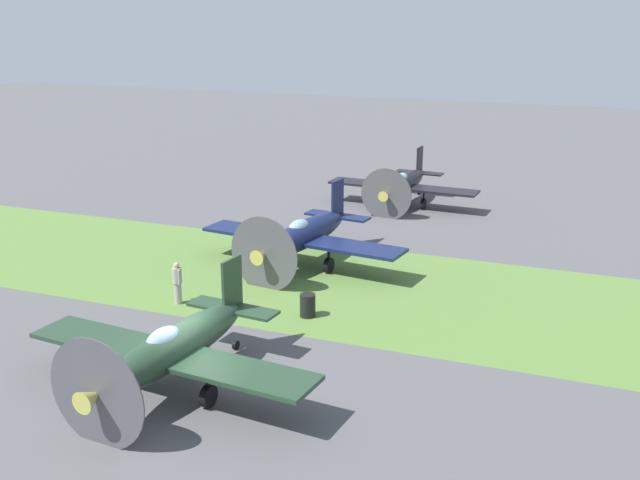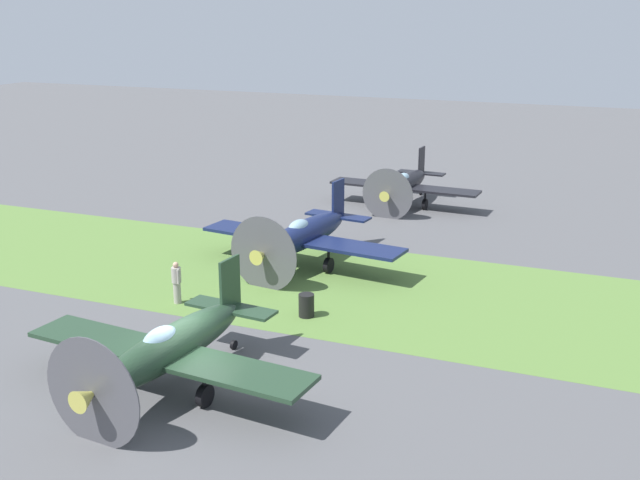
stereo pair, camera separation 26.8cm
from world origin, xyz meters
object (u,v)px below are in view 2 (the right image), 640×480
at_px(airplane_lead, 170,347).
at_px(ground_crew_chief, 177,282).
at_px(airplane_trail, 405,184).
at_px(fuel_drum, 306,305).
at_px(airplane_wingman, 304,235).

height_order(airplane_lead, ground_crew_chief, airplane_lead).
xyz_separation_m(airplane_trail, fuel_drum, (-1.31, 18.03, -0.89)).
relative_size(airplane_trail, fuel_drum, 10.01).
relative_size(airplane_wingman, fuel_drum, 11.01).
bearing_deg(airplane_trail, fuel_drum, 96.99).
relative_size(airplane_wingman, ground_crew_chief, 5.73).
relative_size(airplane_lead, fuel_drum, 10.89).
distance_m(airplane_trail, fuel_drum, 18.10).
bearing_deg(airplane_lead, fuel_drum, -96.66).
bearing_deg(fuel_drum, ground_crew_chief, 7.16).
bearing_deg(airplane_wingman, airplane_trail, -88.44).
distance_m(airplane_wingman, ground_crew_chief, 6.87).
relative_size(airplane_lead, airplane_trail, 1.09).
bearing_deg(ground_crew_chief, airplane_trail, 118.12).
height_order(airplane_lead, fuel_drum, airplane_lead).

